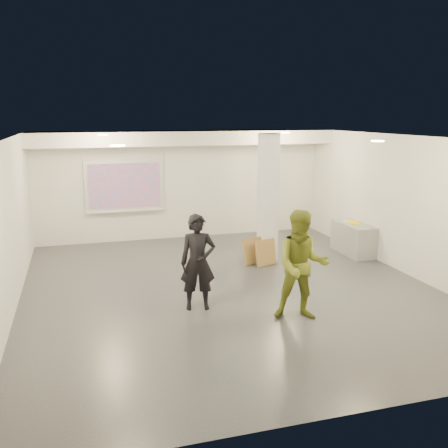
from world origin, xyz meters
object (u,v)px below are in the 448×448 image
object	(u,v)px
credenza	(353,239)
man	(302,265)
woman	(198,262)
column	(268,198)
projection_screen	(125,186)

from	to	relation	value
credenza	man	xyz separation A→B (m)	(-2.98, -3.32, 0.56)
woman	credenza	bearing A→B (deg)	37.48
column	projection_screen	size ratio (longest dim) A/B	1.43
column	woman	bearing A→B (deg)	-131.85
projection_screen	man	size ratio (longest dim) A/B	1.11
projection_screen	man	distance (m)	6.64
column	woman	distance (m)	3.57
woman	man	world-z (taller)	man
column	woman	world-z (taller)	column
credenza	woman	size ratio (longest dim) A/B	0.76
woman	man	distance (m)	1.83
woman	man	bearing A→B (deg)	-20.45
credenza	woman	bearing A→B (deg)	-152.41
credenza	man	world-z (taller)	man
column	woman	size ratio (longest dim) A/B	1.74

